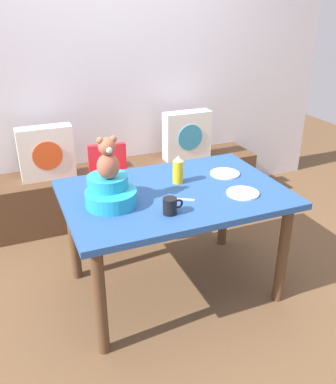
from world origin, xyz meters
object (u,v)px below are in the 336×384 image
Objects in this scene: dining_table at (174,205)px; teddy_bear at (108,159)px; dinner_plate_near at (243,193)px; pillow_floral_right at (187,135)px; pillow_floral_left at (46,153)px; infant_seat_teal at (110,192)px; dinner_plate_far at (225,174)px; highchair at (111,182)px; coffee_mug at (170,206)px; ketchup_bottle at (178,170)px.

teddy_bear is at bearing -177.69° from dining_table.
pillow_floral_right is at bearing 79.04° from dinner_plate_near.
infant_seat_teal is (0.21, -1.22, 0.13)m from pillow_floral_left.
pillow_floral_right is at bearing 78.65° from dinner_plate_far.
infant_seat_teal is at bearing -104.50° from highchair.
pillow_floral_left is at bearing 99.98° from teddy_bear.
dinner_plate_near is at bearing -54.46° from pillow_floral_left.
dining_table is at bearing 2.24° from infant_seat_teal.
coffee_mug is 0.60× the size of dinner_plate_far.
pillow_floral_left is 2.38× the size of ketchup_bottle.
coffee_mug is 0.60× the size of dinner_plate_near.
pillow_floral_right reaches higher than dining_table.
infant_seat_teal is 0.81m from dinner_plate_near.
dinner_plate_near is 0.32m from dinner_plate_far.
dinner_plate_far is (1.05, -1.08, 0.07)m from pillow_floral_left.
pillow_floral_left is 0.32× the size of dining_table.
infant_seat_teal is at bearing -165.19° from ketchup_bottle.
dinner_plate_near is at bearing -13.20° from teddy_bear.
teddy_bear is at bearing -171.00° from dinner_plate_far.
ketchup_bottle reaches higher than dining_table.
coffee_mug is at bearing -172.71° from dinner_plate_near.
ketchup_bottle reaches higher than pillow_floral_left.
teddy_bear is (-0.41, -0.02, 0.38)m from dining_table.
dinner_plate_far is at bearing -101.35° from pillow_floral_right.
teddy_bear reaches higher than dining_table.
coffee_mug is (0.28, -0.25, -0.23)m from teddy_bear.
coffee_mug is at bearing -119.26° from ketchup_bottle.
dining_table is at bearing -118.27° from pillow_floral_right.
infant_seat_teal is at bearing 90.00° from teddy_bear.
highchair is 1.08m from coffee_mug.
pillow_floral_right is 2.38× the size of ketchup_bottle.
pillow_floral_left is 1.27m from pillow_floral_right.
infant_seat_teal is 1.65× the size of dinner_plate_near.
dining_table is 4.15× the size of infant_seat_teal.
dinner_plate_near and dinner_plate_far have the same top height.
highchair reaches higher than dinner_plate_near.
pillow_floral_left is 1.35m from dining_table.
pillow_floral_left is at bearing 122.89° from ketchup_bottle.
dinner_plate_near is at bearing -100.96° from pillow_floral_right.
dinner_plate_far is at bearing 80.35° from dinner_plate_near.
coffee_mug is at bearing -117.21° from dining_table.
teddy_bear reaches higher than dinner_plate_far.
dining_table is 6.85× the size of dinner_plate_near.
dinner_plate_far is (0.84, 0.13, -0.27)m from teddy_bear.
dining_table is 5.48× the size of teddy_bear.
infant_seat_teal is 1.78× the size of ketchup_bottle.
dinner_plate_near is (1.00, -1.40, 0.07)m from pillow_floral_left.
pillow_floral_left is 1.30m from ketchup_bottle.
highchair is at bearing 120.49° from dinner_plate_near.
ketchup_bottle reaches higher than infant_seat_teal.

